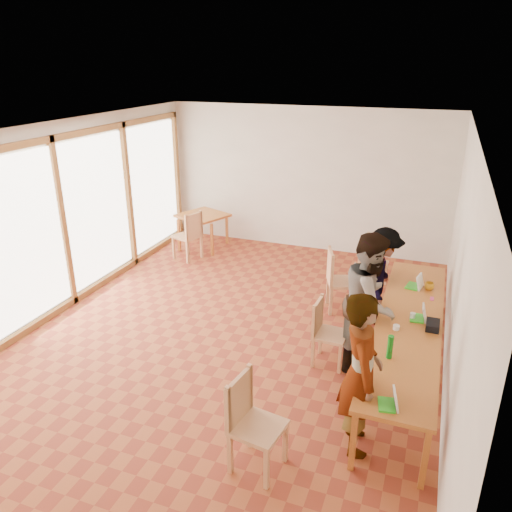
{
  "coord_description": "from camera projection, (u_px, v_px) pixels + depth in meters",
  "views": [
    {
      "loc": [
        2.63,
        -6.04,
        3.88
      ],
      "look_at": [
        0.18,
        0.51,
        1.1
      ],
      "focal_mm": 35.0,
      "sensor_mm": 36.0,
      "label": 1
    }
  ],
  "objects": [
    {
      "name": "wall_front",
      "position": [
        9.0,
        421.0,
        3.51
      ],
      "size": [
        6.0,
        0.1,
        3.0
      ],
      "primitive_type": "cube",
      "color": "beige",
      "rests_on": "ground"
    },
    {
      "name": "pink_phone",
      "position": [
        432.0,
        299.0,
        6.95
      ],
      "size": [
        0.05,
        0.1,
        0.01
      ],
      "primitive_type": "cube",
      "color": "#CB3581",
      "rests_on": "communal_table"
    },
    {
      "name": "chair_far",
      "position": [
        336.0,
        274.0,
        8.05
      ],
      "size": [
        0.62,
        0.62,
        0.55
      ],
      "rotation": [
        0.0,
        0.0,
        0.34
      ],
      "color": "tan",
      "rests_on": "ground"
    },
    {
      "name": "wall_back",
      "position": [
        306.0,
        180.0,
        10.47
      ],
      "size": [
        6.0,
        0.1,
        3.0
      ],
      "primitive_type": "cube",
      "color": "beige",
      "rests_on": "ground"
    },
    {
      "name": "wall_right",
      "position": [
        460.0,
        270.0,
        6.02
      ],
      "size": [
        0.1,
        8.0,
        3.0
      ],
      "primitive_type": "cube",
      "color": "beige",
      "rests_on": "ground"
    },
    {
      "name": "yellow_mug",
      "position": [
        429.0,
        286.0,
        7.23
      ],
      "size": [
        0.17,
        0.17,
        0.11
      ],
      "primitive_type": "imported",
      "rotation": [
        0.0,
        0.0,
        0.28
      ],
      "color": "orange",
      "rests_on": "communal_table"
    },
    {
      "name": "person_far",
      "position": [
        382.0,
        277.0,
        7.61
      ],
      "size": [
        0.6,
        1.02,
        1.55
      ],
      "primitive_type": "imported",
      "rotation": [
        0.0,
        0.0,
        1.6
      ],
      "color": "gray",
      "rests_on": "ground"
    },
    {
      "name": "chair_mid",
      "position": [
        324.0,
        325.0,
        6.66
      ],
      "size": [
        0.44,
        0.44,
        0.49
      ],
      "rotation": [
        0.0,
        0.0,
        -0.04
      ],
      "color": "tan",
      "rests_on": "ground"
    },
    {
      "name": "condiment_cup",
      "position": [
        396.0,
        327.0,
        6.17
      ],
      "size": [
        0.08,
        0.08,
        0.06
      ],
      "primitive_type": "cylinder",
      "color": "white",
      "rests_on": "communal_table"
    },
    {
      "name": "laptop_near",
      "position": [
        391.0,
        402.0,
        4.8
      ],
      "size": [
        0.23,
        0.25,
        0.19
      ],
      "rotation": [
        0.0,
        0.0,
        0.18
      ],
      "color": "green",
      "rests_on": "communal_table"
    },
    {
      "name": "side_table",
      "position": [
        203.0,
        218.0,
        10.75
      ],
      "size": [
        0.9,
        0.9,
        0.75
      ],
      "rotation": [
        0.0,
        0.0,
        -0.39
      ],
      "color": "#C6642C",
      "rests_on": "ground"
    },
    {
      "name": "person_near",
      "position": [
        361.0,
        374.0,
        5.06
      ],
      "size": [
        0.6,
        0.75,
        1.8
      ],
      "primitive_type": "imported",
      "rotation": [
        0.0,
        0.0,
        1.86
      ],
      "color": "gray",
      "rests_on": "ground"
    },
    {
      "name": "chair_empty",
      "position": [
        369.0,
        256.0,
        8.96
      ],
      "size": [
        0.52,
        0.52,
        0.5
      ],
      "rotation": [
        0.0,
        0.0,
        -0.2
      ],
      "color": "tan",
      "rests_on": "ground"
    },
    {
      "name": "green_bottle",
      "position": [
        390.0,
        347.0,
        5.55
      ],
      "size": [
        0.07,
        0.07,
        0.28
      ],
      "primitive_type": "cylinder",
      "color": "#11761B",
      "rests_on": "communal_table"
    },
    {
      "name": "communal_table",
      "position": [
        409.0,
        325.0,
        6.38
      ],
      "size": [
        0.8,
        4.0,
        0.75
      ],
      "color": "#C6642C",
      "rests_on": "ground"
    },
    {
      "name": "chair_near",
      "position": [
        248.0,
        413.0,
        4.91
      ],
      "size": [
        0.54,
        0.54,
        0.55
      ],
      "rotation": [
        0.0,
        0.0,
        -0.15
      ],
      "color": "tan",
      "rests_on": "ground"
    },
    {
      "name": "clear_glass",
      "position": [
        413.0,
        316.0,
        6.4
      ],
      "size": [
        0.07,
        0.07,
        0.09
      ],
      "primitive_type": "cylinder",
      "color": "silver",
      "rests_on": "communal_table"
    },
    {
      "name": "chair_spare",
      "position": [
        190.0,
        231.0,
        10.11
      ],
      "size": [
        0.59,
        0.59,
        0.54
      ],
      "rotation": [
        0.0,
        0.0,
        2.83
      ],
      "color": "tan",
      "rests_on": "ground"
    },
    {
      "name": "black_pouch",
      "position": [
        433.0,
        325.0,
        6.19
      ],
      "size": [
        0.16,
        0.26,
        0.09
      ],
      "primitive_type": "cube",
      "color": "black",
      "rests_on": "communal_table"
    },
    {
      "name": "window_wall",
      "position": [
        61.0,
        218.0,
        7.96
      ],
      "size": [
        0.1,
        8.0,
        3.0
      ],
      "primitive_type": "cube",
      "color": "white",
      "rests_on": "ground"
    },
    {
      "name": "ceiling",
      "position": [
        229.0,
        130.0,
        6.43
      ],
      "size": [
        6.0,
        8.0,
        0.04
      ],
      "primitive_type": "cube",
      "color": "white",
      "rests_on": "wall_back"
    },
    {
      "name": "laptop_far",
      "position": [
        416.0,
        284.0,
        7.29
      ],
      "size": [
        0.26,
        0.28,
        0.21
      ],
      "rotation": [
        0.0,
        0.0,
        -0.2
      ],
      "color": "green",
      "rests_on": "communal_table"
    },
    {
      "name": "laptop_mid",
      "position": [
        420.0,
        316.0,
        6.4
      ],
      "size": [
        0.22,
        0.25,
        0.2
      ],
      "rotation": [
        0.0,
        0.0,
        0.05
      ],
      "color": "green",
      "rests_on": "communal_table"
    },
    {
      "name": "person_mid",
      "position": [
        370.0,
        301.0,
        6.48
      ],
      "size": [
        0.77,
        0.96,
        1.87
      ],
      "primitive_type": "imported",
      "rotation": [
        0.0,
        0.0,
        1.5
      ],
      "color": "gray",
      "rests_on": "ground"
    },
    {
      "name": "ground",
      "position": [
        233.0,
        333.0,
        7.55
      ],
      "size": [
        8.0,
        8.0,
        0.0
      ],
      "primitive_type": "plane",
      "color": "#9A4825",
      "rests_on": "ground"
    }
  ]
}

